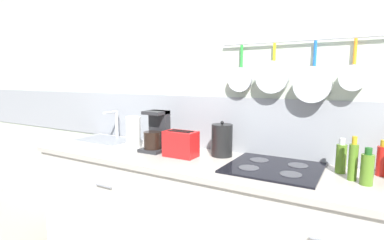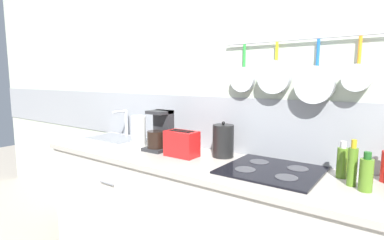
# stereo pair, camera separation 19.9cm
# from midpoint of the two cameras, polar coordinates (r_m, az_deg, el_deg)

# --- Properties ---
(wall_back) EXTENTS (7.20, 0.16, 2.60)m
(wall_back) POSITION_cam_midpoint_polar(r_m,az_deg,el_deg) (2.20, 11.95, 3.03)
(wall_back) COLOR #B2BCA8
(wall_back) RESTS_ON ground_plane
(cabinet_base) EXTENTS (2.81, 0.61, 0.88)m
(cabinet_base) POSITION_cam_midpoint_polar(r_m,az_deg,el_deg) (2.14, 7.02, -20.52)
(cabinet_base) COLOR #B7B2A8
(cabinet_base) RESTS_ON ground_plane
(countertop) EXTENTS (2.85, 0.63, 0.03)m
(countertop) POSITION_cam_midpoint_polar(r_m,az_deg,el_deg) (1.96, 7.25, -8.66)
(countertop) COLOR #A59E93
(countertop) RESTS_ON cabinet_base
(sink_basin) EXTENTS (0.55, 0.38, 0.26)m
(sink_basin) POSITION_cam_midpoint_polar(r_m,az_deg,el_deg) (2.73, -12.40, -3.30)
(sink_basin) COLOR #B7BABF
(sink_basin) RESTS_ON countertop
(paper_towel_roll) EXTENTS (0.11, 0.11, 0.25)m
(paper_towel_roll) POSITION_cam_midpoint_polar(r_m,az_deg,el_deg) (2.38, -7.78, -2.22)
(paper_towel_roll) COLOR white
(paper_towel_roll) RESTS_ON countertop
(coffee_maker) EXTENTS (0.17, 0.20, 0.30)m
(coffee_maker) POSITION_cam_midpoint_polar(r_m,az_deg,el_deg) (2.28, -3.60, -2.60)
(coffee_maker) COLOR #262628
(coffee_maker) RESTS_ON countertop
(toaster) EXTENTS (0.24, 0.14, 0.18)m
(toaster) POSITION_cam_midpoint_polar(r_m,az_deg,el_deg) (2.09, 0.76, -4.55)
(toaster) COLOR red
(toaster) RESTS_ON countertop
(kettle) EXTENTS (0.15, 0.15, 0.25)m
(kettle) POSITION_cam_midpoint_polar(r_m,az_deg,el_deg) (2.09, 8.68, -3.97)
(kettle) COLOR black
(kettle) RESTS_ON countertop
(cooktop) EXTENTS (0.54, 0.50, 0.01)m
(cooktop) POSITION_cam_midpoint_polar(r_m,az_deg,el_deg) (1.86, 17.96, -9.10)
(cooktop) COLOR black
(cooktop) RESTS_ON countertop
(bottle_hot_sauce) EXTENTS (0.06, 0.06, 0.20)m
(bottle_hot_sauce) POSITION_cam_midpoint_polar(r_m,az_deg,el_deg) (1.88, 29.50, -6.97)
(bottle_hot_sauce) COLOR #4C721E
(bottle_hot_sauce) RESTS_ON countertop
(bottle_dish_soap) EXTENTS (0.05, 0.05, 0.24)m
(bottle_dish_soap) POSITION_cam_midpoint_polar(r_m,az_deg,el_deg) (1.77, 31.18, -7.48)
(bottle_dish_soap) COLOR #4C721E
(bottle_dish_soap) RESTS_ON countertop
(bottle_sesame_oil) EXTENTS (0.06, 0.06, 0.19)m
(bottle_sesame_oil) POSITION_cam_midpoint_polar(r_m,az_deg,el_deg) (1.73, 33.21, -8.65)
(bottle_sesame_oil) COLOR #4C721E
(bottle_sesame_oil) RESTS_ON countertop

